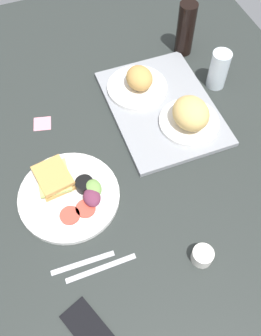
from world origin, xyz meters
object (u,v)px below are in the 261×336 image
object	(u,v)px
plate_with_salad	(69,192)
cell_phone	(89,330)
soda_bottle	(186,29)
bread_plate_far	(190,116)
serving_tray	(162,107)
drinking_glass	(219,70)
espresso_cup	(202,256)
sticky_note	(42,124)
knife	(101,268)
bread_plate_near	(138,83)
fork	(83,263)

from	to	relation	value
plate_with_salad	cell_phone	bearing A→B (deg)	-8.86
plate_with_salad	soda_bottle	bearing A→B (deg)	128.09
bread_plate_far	cell_phone	xyz separation A→B (cm)	(47.06, -48.32, -5.49)
serving_tray	drinking_glass	world-z (taller)	drinking_glass
plate_with_salad	espresso_cup	bearing A→B (deg)	41.61
bread_plate_far	sticky_note	world-z (taller)	bread_plate_far
soda_bottle	serving_tray	bearing A→B (deg)	-38.35
knife	sticky_note	bearing A→B (deg)	93.04
espresso_cup	bread_plate_near	bearing A→B (deg)	174.23
cell_phone	sticky_note	bearing A→B (deg)	154.47
drinking_glass	espresso_cup	size ratio (longest dim) A/B	2.45
soda_bottle	cell_phone	size ratio (longest dim) A/B	1.37
espresso_cup	cell_phone	bearing A→B (deg)	-79.14
serving_tray	soda_bottle	distance (cm)	31.36
bread_plate_far	sticky_note	bearing A→B (deg)	-112.81
bread_plate_near	bread_plate_far	xyz separation A→B (cm)	(20.41, 9.38, 1.48)
knife	bread_plate_near	bearing A→B (deg)	59.76
bread_plate_near	drinking_glass	world-z (taller)	drinking_glass
drinking_glass	soda_bottle	xyz separation A→B (cm)	(-19.72, -3.37, 3.00)
bread_plate_far	espresso_cup	xyz separation A→B (cm)	(40.77, -15.57, -3.89)
espresso_cup	sticky_note	xyz separation A→B (cm)	(-59.21, -28.29, -1.94)
drinking_glass	knife	world-z (taller)	drinking_glass
drinking_glass	bread_plate_near	bearing A→B (deg)	-103.10
bread_plate_far	espresso_cup	bearing A→B (deg)	-20.90
drinking_glass	plate_with_salad	bearing A→B (deg)	-67.70
serving_tray	sticky_note	xyz separation A→B (cm)	(-8.05, -39.11, -0.74)
bread_plate_near	espresso_cup	world-z (taller)	bread_plate_near
bread_plate_near	plate_with_salad	world-z (taller)	bread_plate_near
soda_bottle	knife	distance (cm)	87.86
bread_plate_near	knife	distance (cm)	63.07
espresso_cup	fork	world-z (taller)	espresso_cup
bread_plate_near	cell_phone	xyz separation A→B (cm)	(67.47, -38.94, -4.01)
bread_plate_near	bread_plate_far	world-z (taller)	bread_plate_far
bread_plate_near	knife	size ratio (longest dim) A/B	1.08
plate_with_salad	knife	world-z (taller)	plate_with_salad
serving_tray	knife	distance (cm)	57.31
bread_plate_far	drinking_glass	world-z (taller)	drinking_glass
serving_tray	soda_bottle	bearing A→B (deg)	141.65
bread_plate_far	drinking_glass	distance (cm)	22.38
knife	cell_phone	bearing A→B (deg)	-119.31
bread_plate_near	plate_with_salad	size ratio (longest dim) A/B	0.70
bread_plate_near	plate_with_salad	xyz separation A→B (cm)	(30.75, -33.22, -2.72)
knife	sticky_note	size ratio (longest dim) A/B	3.39
sticky_note	drinking_glass	bearing A→B (deg)	86.04
bread_plate_near	serving_tray	bearing A→B (deg)	24.81
drinking_glass	cell_phone	size ratio (longest dim) A/B	0.95
drinking_glass	espresso_cup	xyz separation A→B (cm)	(54.98, -32.82, -4.85)
bread_plate_far	espresso_cup	size ratio (longest dim) A/B	3.45
soda_bottle	knife	size ratio (longest dim) A/B	1.04
bread_plate_far	sticky_note	size ratio (longest dim) A/B	3.45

